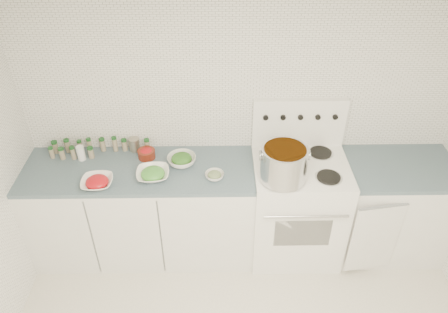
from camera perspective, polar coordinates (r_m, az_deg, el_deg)
room_walls at (r=2.16m, az=4.19°, el=-7.13°), size 3.54×3.04×2.52m
counter_left at (r=3.83m, az=-10.39°, el=-6.90°), size 1.85×0.62×0.90m
stove at (r=3.80m, az=9.41°, el=-6.25°), size 0.76×0.70×1.36m
counter_right at (r=4.06m, az=20.92°, el=-6.27°), size 0.89×0.69×0.90m
stock_pot at (r=3.26m, az=7.83°, el=-0.79°), size 0.37×0.35×0.27m
bowl_tomato at (r=3.43m, az=-16.24°, el=-3.23°), size 0.25×0.25×0.08m
bowl_snowpea at (r=3.41m, az=-9.27°, el=-2.25°), size 0.28×0.28×0.09m
bowl_broccoli at (r=3.52m, az=-5.55°, el=-0.41°), size 0.28×0.28×0.09m
bowl_zucchini at (r=3.37m, az=-1.25°, el=-2.47°), size 0.18×0.18×0.06m
bowl_pepper at (r=3.63m, az=-10.09°, el=0.43°), size 0.14×0.14×0.09m
salt_canister at (r=3.73m, az=-18.19°, el=0.44°), size 0.07×0.07×0.13m
tin_can at (r=3.73m, az=-11.62°, el=1.55°), size 0.09×0.09×0.11m
spice_cluster at (r=3.78m, az=-17.21°, el=1.14°), size 0.81×0.16×0.14m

